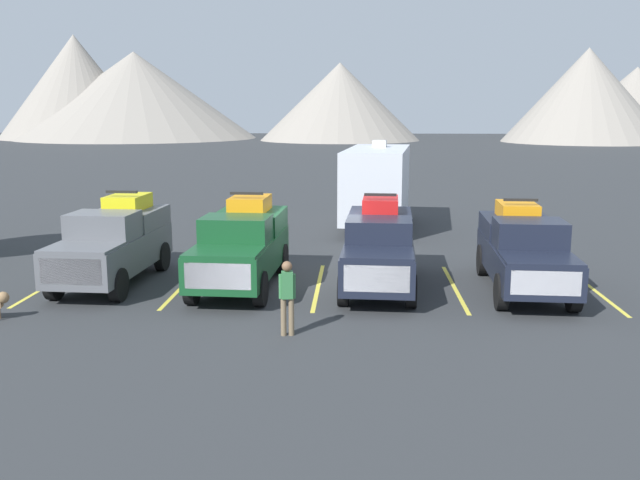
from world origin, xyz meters
TOP-DOWN VIEW (x-y plane):
  - ground_plane at (0.00, 0.00)m, footprint 240.00×240.00m
  - pickup_truck_a at (-6.13, -0.73)m, footprint 2.31×5.55m
  - pickup_truck_b at (-2.23, -0.97)m, footprint 2.36×5.61m
  - pickup_truck_c at (1.78, -0.77)m, footprint 2.30×5.89m
  - pickup_truck_d at (5.91, -0.98)m, footprint 2.34×5.84m
  - lot_stripe_a at (-7.99, -0.94)m, footprint 0.12×5.50m
  - lot_stripe_b at (-3.99, -0.94)m, footprint 0.12×5.50m
  - lot_stripe_c at (0.00, -0.94)m, footprint 0.12×5.50m
  - lot_stripe_d at (3.99, -0.94)m, footprint 0.12×5.50m
  - lot_stripe_e at (7.99, -0.94)m, footprint 0.12×5.50m
  - camper_trailer_a at (1.97, 9.37)m, footprint 3.24×8.25m
  - person_a at (-0.46, -5.51)m, footprint 0.39×0.24m
  - mountain_ridge at (-12.63, 94.53)m, footprint 115.86×41.85m

SIDE VIEW (x-z plane):
  - ground_plane at x=0.00m, z-range 0.00..0.00m
  - lot_stripe_a at x=-7.99m, z-range 0.00..0.01m
  - lot_stripe_b at x=-3.99m, z-range 0.00..0.01m
  - lot_stripe_c at x=0.00m, z-range 0.00..0.01m
  - lot_stripe_d at x=3.99m, z-range 0.00..0.01m
  - lot_stripe_e at x=7.99m, z-range 0.00..0.01m
  - person_a at x=-0.46m, z-range 0.13..1.89m
  - pickup_truck_d at x=5.91m, z-range -0.08..2.46m
  - pickup_truck_c at x=1.78m, z-range -0.12..2.52m
  - pickup_truck_a at x=-6.13m, z-range -0.11..2.58m
  - pickup_truck_b at x=-2.23m, z-range -0.11..2.58m
  - camper_trailer_a at x=1.97m, z-range 0.10..3.85m
  - mountain_ridge at x=-12.63m, z-range -1.44..15.41m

